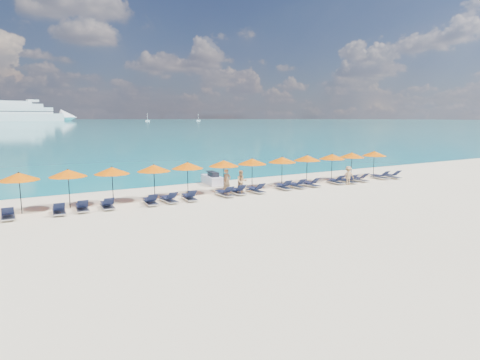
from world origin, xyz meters
TOP-DOWN VIEW (x-y plane):
  - ground at (0.00, 0.00)m, footprint 1400.00×1400.00m
  - sea at (0.00, 660.00)m, footprint 1600.00×1300.00m
  - cruise_ship at (9.39, 566.63)m, footprint 130.47×53.28m
  - sailboat_near at (144.55, 495.33)m, footprint 5.62×1.87m
  - sailboat_far at (218.78, 501.59)m, footprint 5.67×1.89m
  - jetski at (0.90, 8.84)m, footprint 1.31×2.80m
  - beachgoer_a at (0.12, 5.00)m, footprint 0.68×0.52m
  - beachgoer_b at (1.15, 4.79)m, footprint 0.84×0.63m
  - beachgoer_c at (9.83, 3.46)m, footprint 1.03×0.80m
  - umbrella_1 at (-12.21, 5.38)m, footprint 2.10×2.10m
  - umbrella_2 at (-9.78, 5.49)m, footprint 2.10×2.10m
  - umbrella_3 at (-7.38, 5.36)m, footprint 2.10×2.10m
  - umbrella_4 at (-4.86, 5.28)m, footprint 2.10×2.10m
  - umbrella_5 at (-2.52, 5.52)m, footprint 2.10×2.10m
  - umbrella_6 at (0.10, 5.41)m, footprint 2.10×2.10m
  - umbrella_7 at (2.40, 5.44)m, footprint 2.10×2.10m
  - umbrella_8 at (4.95, 5.34)m, footprint 2.10×2.10m
  - umbrella_9 at (7.38, 5.42)m, footprint 2.10×2.10m
  - umbrella_10 at (9.83, 5.29)m, footprint 2.10×2.10m
  - umbrella_11 at (12.21, 5.50)m, footprint 2.10×2.10m
  - umbrella_12 at (14.91, 5.53)m, footprint 2.10×2.10m
  - lounger_2 at (-12.86, 4.34)m, footprint 0.64×1.71m
  - lounger_3 at (-10.49, 4.20)m, footprint 0.71×1.73m
  - lounger_4 at (-9.30, 4.31)m, footprint 0.72×1.73m
  - lounger_5 at (-7.97, 4.22)m, footprint 0.70×1.73m
  - lounger_6 at (-5.52, 4.04)m, footprint 0.75×1.74m
  - lounger_7 at (-4.37, 4.08)m, footprint 0.72×1.73m
  - lounger_8 at (-3.04, 4.06)m, footprint 0.78×1.75m
  - lounger_9 at (-0.53, 4.11)m, footprint 0.70×1.73m
  - lounger_10 at (0.55, 4.28)m, footprint 0.73×1.74m
  - lounger_11 at (1.91, 4.16)m, footprint 0.70×1.73m
  - lounger_12 at (4.31, 4.28)m, footprint 0.73×1.74m
  - lounger_13 at (5.46, 4.24)m, footprint 0.72×1.73m
  - lounger_14 at (6.78, 4.21)m, footprint 0.76×1.75m
  - lounger_15 at (9.31, 4.21)m, footprint 0.75×1.74m
  - lounger_16 at (10.35, 3.96)m, footprint 0.68×1.72m
  - lounger_17 at (11.71, 4.14)m, footprint 0.79×1.75m
  - lounger_18 at (14.28, 4.22)m, footprint 0.63×1.71m
  - lounger_19 at (15.43, 3.98)m, footprint 0.71×1.73m

SIDE VIEW (x-z plane):
  - ground at x=0.00m, z-range 0.00..0.00m
  - sea at x=0.00m, z-range 0.00..0.01m
  - lounger_2 at x=-12.86m, z-range -0.09..0.56m
  - lounger_3 at x=-10.49m, z-range -0.09..0.56m
  - lounger_4 at x=-9.30m, z-range -0.09..0.56m
  - lounger_5 at x=-7.97m, z-range -0.09..0.56m
  - lounger_6 at x=-5.52m, z-range -0.09..0.56m
  - lounger_7 at x=-4.37m, z-range -0.09..0.56m
  - lounger_8 at x=-3.04m, z-range -0.09..0.56m
  - lounger_9 at x=-0.53m, z-range -0.09..0.56m
  - lounger_10 at x=0.55m, z-range -0.09..0.56m
  - lounger_11 at x=1.91m, z-range -0.09..0.56m
  - lounger_12 at x=4.31m, z-range -0.09..0.56m
  - lounger_13 at x=5.46m, z-range -0.09..0.56m
  - lounger_14 at x=6.78m, z-range -0.09..0.56m
  - lounger_15 at x=9.31m, z-range -0.09..0.56m
  - lounger_16 at x=10.35m, z-range -0.09..0.56m
  - lounger_17 at x=11.71m, z-range -0.09..0.56m
  - lounger_18 at x=14.28m, z-range -0.09..0.56m
  - lounger_19 at x=15.43m, z-range -0.09..0.56m
  - jetski at x=0.90m, z-range -0.08..0.88m
  - beachgoer_c at x=9.83m, z-range 0.00..1.44m
  - beachgoer_b at x=1.15m, z-range 0.00..1.54m
  - beachgoer_a at x=0.12m, z-range 0.00..1.66m
  - sailboat_near at x=144.55m, z-range -4.10..6.21m
  - sailboat_far at x=218.78m, z-range -4.13..6.26m
  - umbrella_1 at x=-12.21m, z-range 0.88..3.16m
  - umbrella_2 at x=-9.78m, z-range 0.88..3.16m
  - umbrella_3 at x=-7.38m, z-range 0.88..3.16m
  - umbrella_4 at x=-4.86m, z-range 0.88..3.16m
  - umbrella_5 at x=-2.52m, z-range 0.88..3.16m
  - umbrella_6 at x=0.10m, z-range 0.88..3.16m
  - umbrella_7 at x=2.40m, z-range 0.88..3.16m
  - umbrella_8 at x=4.95m, z-range 0.88..3.16m
  - umbrella_9 at x=7.38m, z-range 0.88..3.16m
  - umbrella_10 at x=9.83m, z-range 0.88..3.16m
  - umbrella_11 at x=12.21m, z-range 0.88..3.16m
  - umbrella_12 at x=14.91m, z-range 0.88..3.16m
  - cruise_ship at x=9.39m, z-range -8.65..27.42m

